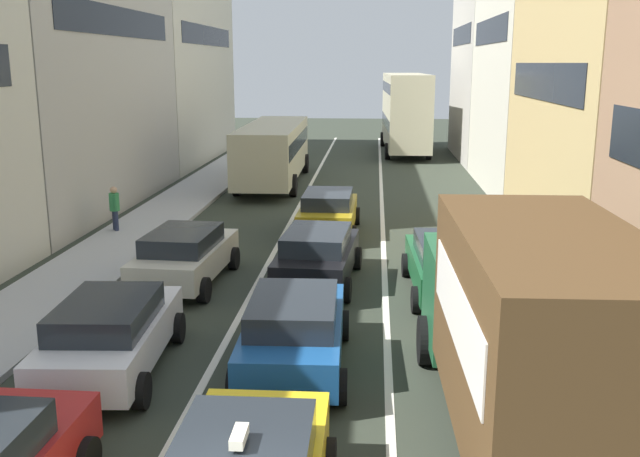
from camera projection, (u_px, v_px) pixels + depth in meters
name	position (u px, v px, depth m)	size (l,w,h in m)	color
sidewalk_left	(160.00, 217.00, 26.77)	(2.60, 64.00, 0.14)	#AFAFAF
lane_stripe_left	(291.00, 220.00, 26.41)	(0.16, 60.00, 0.01)	silver
lane_stripe_right	(382.00, 222.00, 26.15)	(0.16, 60.00, 0.01)	silver
building_row_left	(48.00, 47.00, 28.78)	(7.20, 43.90, 13.56)	beige
building_row_right	(588.00, 60.00, 28.50)	(7.20, 43.90, 13.64)	#B2ADA3
removalist_box_truck	(529.00, 324.00, 10.48)	(2.85, 7.76, 3.58)	#1E5933
sedan_centre_lane_second	(294.00, 330.00, 13.45)	(2.16, 4.35, 1.49)	#194C8C
wagon_left_lane_second	(111.00, 333.00, 13.28)	(2.28, 4.40, 1.49)	silver
hatchback_centre_lane_third	(318.00, 255.00, 18.71)	(2.28, 4.41, 1.49)	black
sedan_left_lane_third	(185.00, 255.00, 18.69)	(2.25, 4.39, 1.49)	beige
coupe_centre_lane_fourth	(328.00, 211.00, 24.20)	(2.11, 4.32, 1.49)	#B29319
sedan_right_lane_behind_truck	(448.00, 264.00, 17.85)	(2.20, 4.37, 1.49)	#19592D
bus_mid_queue_primary	(273.00, 148.00, 33.91)	(2.95, 10.55, 2.90)	#BFB793
bus_far_queue_secondary	(405.00, 109.00, 45.50)	(3.06, 10.58, 5.06)	#BFB793
pedestrian_near_kerb	(115.00, 207.00, 24.15)	(0.34, 0.47, 1.66)	#262D47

